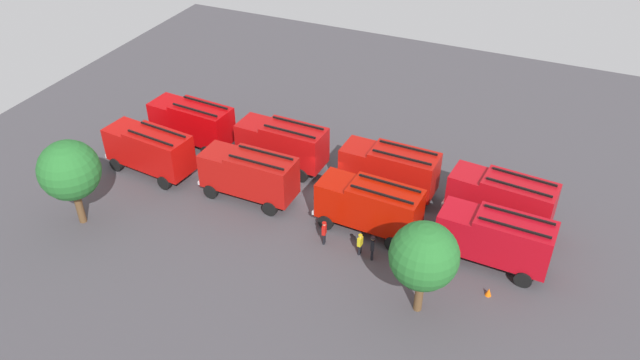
# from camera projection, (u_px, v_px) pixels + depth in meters

# --- Properties ---
(ground_plane) EXTENTS (62.72, 62.72, 0.00)m
(ground_plane) POSITION_uv_depth(u_px,v_px,m) (320.00, 195.00, 46.00)
(ground_plane) COLOR #423F44
(fire_truck_0) EXTENTS (7.40, 3.32, 3.88)m
(fire_truck_0) POSITION_uv_depth(u_px,v_px,m) (502.00, 198.00, 42.18)
(fire_truck_0) COLOR #AE0C14
(fire_truck_0) RESTS_ON ground
(fire_truck_1) EXTENTS (7.28, 2.95, 3.88)m
(fire_truck_1) POSITION_uv_depth(u_px,v_px,m) (390.00, 168.00, 45.08)
(fire_truck_1) COLOR #AD0F09
(fire_truck_1) RESTS_ON ground
(fire_truck_2) EXTENTS (7.29, 2.97, 3.88)m
(fire_truck_2) POSITION_uv_depth(u_px,v_px,m) (282.00, 143.00, 47.96)
(fire_truck_2) COLOR #AD0C0C
(fire_truck_2) RESTS_ON ground
(fire_truck_3) EXTENTS (7.37, 3.23, 3.88)m
(fire_truck_3) POSITION_uv_depth(u_px,v_px,m) (192.00, 121.00, 50.69)
(fire_truck_3) COLOR #B80407
(fire_truck_3) RESTS_ON ground
(fire_truck_4) EXTENTS (7.30, 3.02, 3.88)m
(fire_truck_4) POSITION_uv_depth(u_px,v_px,m) (495.00, 237.00, 38.80)
(fire_truck_4) COLOR #AE0914
(fire_truck_4) RESTS_ON ground
(fire_truck_5) EXTENTS (7.32, 3.08, 3.88)m
(fire_truck_5) POSITION_uv_depth(u_px,v_px,m) (370.00, 205.00, 41.53)
(fire_truck_5) COLOR #B00F02
(fire_truck_5) RESTS_ON ground
(fire_truck_6) EXTENTS (7.23, 2.83, 3.88)m
(fire_truck_6) POSITION_uv_depth(u_px,v_px,m) (249.00, 174.00, 44.54)
(fire_truck_6) COLOR #A8100C
(fire_truck_6) RESTS_ON ground
(fire_truck_7) EXTENTS (7.42, 3.38, 3.88)m
(fire_truck_7) POSITION_uv_depth(u_px,v_px,m) (149.00, 149.00, 47.24)
(fire_truck_7) COLOR #B60B09
(fire_truck_7) RESTS_ON ground
(firefighter_0) EXTENTS (0.45, 0.30, 1.78)m
(firefighter_0) POSITION_uv_depth(u_px,v_px,m) (469.00, 188.00, 45.07)
(firefighter_0) COLOR black
(firefighter_0) RESTS_ON ground
(firefighter_1) EXTENTS (0.30, 0.45, 1.75)m
(firefighter_1) POSITION_uv_depth(u_px,v_px,m) (324.00, 232.00, 41.06)
(firefighter_1) COLOR black
(firefighter_1) RESTS_ON ground
(firefighter_2) EXTENTS (0.28, 0.44, 1.60)m
(firefighter_2) POSITION_uv_depth(u_px,v_px,m) (360.00, 243.00, 40.24)
(firefighter_2) COLOR black
(firefighter_2) RESTS_ON ground
(firefighter_3) EXTENTS (0.35, 0.47, 1.82)m
(firefighter_3) POSITION_uv_depth(u_px,v_px,m) (372.00, 247.00, 39.77)
(firefighter_3) COLOR black
(firefighter_3) RESTS_ON ground
(tree_0) EXTENTS (3.97, 3.97, 6.15)m
(tree_0) POSITION_uv_depth(u_px,v_px,m) (424.00, 256.00, 34.41)
(tree_0) COLOR brown
(tree_0) RESTS_ON ground
(tree_1) EXTENTS (4.10, 4.10, 6.35)m
(tree_1) POSITION_uv_depth(u_px,v_px,m) (69.00, 171.00, 41.08)
(tree_1) COLOR brown
(tree_1) RESTS_ON ground
(traffic_cone_0) EXTENTS (0.47, 0.47, 0.67)m
(traffic_cone_0) POSITION_uv_depth(u_px,v_px,m) (455.00, 229.00, 42.31)
(traffic_cone_0) COLOR #F2600C
(traffic_cone_0) RESTS_ON ground
(traffic_cone_1) EXTENTS (0.46, 0.46, 0.65)m
(traffic_cone_1) POSITION_uv_depth(u_px,v_px,m) (381.00, 170.00, 48.19)
(traffic_cone_1) COLOR #F2600C
(traffic_cone_1) RESTS_ON ground
(traffic_cone_2) EXTENTS (0.39, 0.39, 0.55)m
(traffic_cone_2) POSITION_uv_depth(u_px,v_px,m) (489.00, 292.00, 37.53)
(traffic_cone_2) COLOR #F2600C
(traffic_cone_2) RESTS_ON ground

